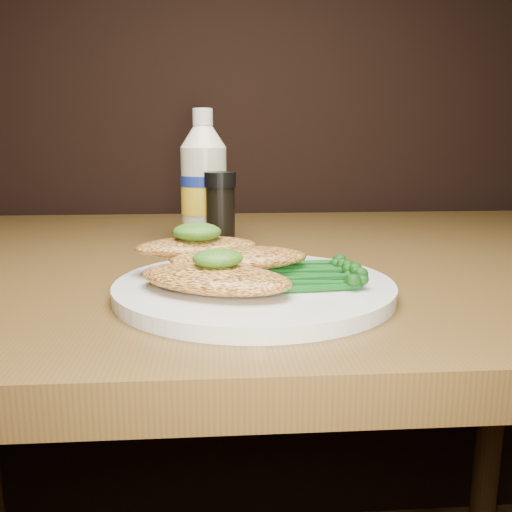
{
  "coord_description": "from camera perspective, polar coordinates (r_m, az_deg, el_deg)",
  "views": [
    {
      "loc": [
        -0.06,
        0.32,
        0.9
      ],
      "look_at": [
        -0.02,
        0.84,
        0.79
      ],
      "focal_mm": 38.8,
      "sensor_mm": 36.0,
      "label": 1
    }
  ],
  "objects": [
    {
      "name": "pesto_back",
      "position": [
        0.57,
        -6.1,
        2.47
      ],
      "size": [
        0.06,
        0.06,
        0.02
      ],
      "primitive_type": "ellipsoid",
      "rotation": [
        0.0,
        0.0,
        -0.22
      ],
      "color": "#073309",
      "rests_on": "chicken_back"
    },
    {
      "name": "dining_table",
      "position": [
        0.9,
        0.1,
        -23.72
      ],
      "size": [
        1.2,
        0.8,
        0.75
      ],
      "primitive_type": null,
      "color": "#513418",
      "rests_on": "floor"
    },
    {
      "name": "plate",
      "position": [
        0.54,
        -0.18,
        -3.34
      ],
      "size": [
        0.27,
        0.27,
        0.01
      ],
      "primitive_type": "cylinder",
      "color": "white",
      "rests_on": "dining_table"
    },
    {
      "name": "broccolini_bundle",
      "position": [
        0.54,
        5.3,
        -1.52
      ],
      "size": [
        0.16,
        0.14,
        0.02
      ],
      "primitive_type": null,
      "rotation": [
        0.0,
        0.0,
        -0.36
      ],
      "color": "#114E17",
      "rests_on": "plate"
    },
    {
      "name": "mayo_bottle",
      "position": [
        0.82,
        -5.4,
        8.17
      ],
      "size": [
        0.07,
        0.07,
        0.19
      ],
      "primitive_type": null,
      "rotation": [
        0.0,
        0.0,
        -0.08
      ],
      "color": "beige",
      "rests_on": "dining_table"
    },
    {
      "name": "chicken_back",
      "position": [
        0.57,
        -6.15,
        0.95
      ],
      "size": [
        0.13,
        0.08,
        0.02
      ],
      "primitive_type": "ellipsoid",
      "rotation": [
        0.0,
        0.0,
        0.14
      ],
      "color": "#E99F4A",
      "rests_on": "plate"
    },
    {
      "name": "pepper_grinder",
      "position": [
        0.76,
        -3.68,
        4.68
      ],
      "size": [
        0.05,
        0.05,
        0.11
      ],
      "primitive_type": null,
      "rotation": [
        0.0,
        0.0,
        0.09
      ],
      "color": "black",
      "rests_on": "dining_table"
    },
    {
      "name": "chicken_mid",
      "position": [
        0.55,
        -1.81,
        -0.2
      ],
      "size": [
        0.14,
        0.08,
        0.02
      ],
      "primitive_type": "ellipsoid",
      "rotation": [
        0.0,
        0.0,
        0.08
      ],
      "color": "#E99F4A",
      "rests_on": "plate"
    },
    {
      "name": "chicken_front",
      "position": [
        0.5,
        -4.29,
        -2.32
      ],
      "size": [
        0.17,
        0.14,
        0.02
      ],
      "primitive_type": "ellipsoid",
      "rotation": [
        0.0,
        0.0,
        -0.48
      ],
      "color": "#E99F4A",
      "rests_on": "plate"
    },
    {
      "name": "pesto_front",
      "position": [
        0.5,
        -3.97,
        -0.25
      ],
      "size": [
        0.05,
        0.05,
        0.02
      ],
      "primitive_type": "ellipsoid",
      "rotation": [
        0.0,
        0.0,
        0.16
      ],
      "color": "#073309",
      "rests_on": "chicken_front"
    }
  ]
}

